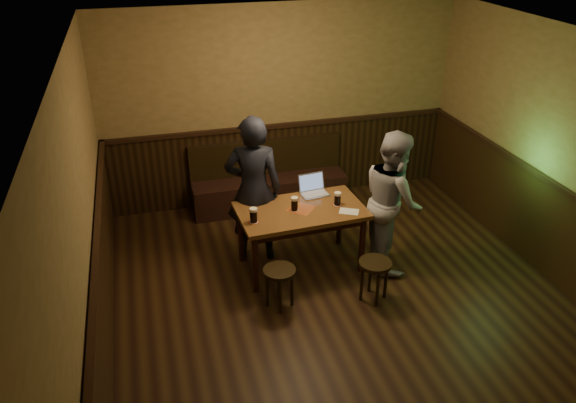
{
  "coord_description": "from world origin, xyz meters",
  "views": [
    {
      "loc": [
        -1.91,
        -4.32,
        3.89
      ],
      "look_at": [
        -0.44,
        1.03,
        0.95
      ],
      "focal_mm": 35.0,
      "sensor_mm": 36.0,
      "label": 1
    }
  ],
  "objects_px": {
    "pint_mid": "(294,204)",
    "person_suit": "(254,190)",
    "pub_table": "(301,217)",
    "stool_right": "(375,269)",
    "laptop": "(313,189)",
    "stool_left": "(279,277)",
    "pint_left": "(254,215)",
    "bench": "(269,186)",
    "pint_right": "(337,199)",
    "person_grey": "(392,200)"
  },
  "relations": [
    {
      "from": "person_suit",
      "to": "pint_mid",
      "type": "bearing_deg",
      "value": 150.73
    },
    {
      "from": "bench",
      "to": "stool_right",
      "type": "xyz_separation_m",
      "value": [
        0.59,
        -2.46,
        0.08
      ]
    },
    {
      "from": "pub_table",
      "to": "pint_right",
      "type": "distance_m",
      "value": 0.48
    },
    {
      "from": "pub_table",
      "to": "pint_left",
      "type": "bearing_deg",
      "value": -168.16
    },
    {
      "from": "pint_right",
      "to": "bench",
      "type": "bearing_deg",
      "value": 104.94
    },
    {
      "from": "stool_left",
      "to": "bench",
      "type": "bearing_deg",
      "value": 79.26
    },
    {
      "from": "pint_right",
      "to": "pub_table",
      "type": "bearing_deg",
      "value": 177.38
    },
    {
      "from": "stool_left",
      "to": "person_suit",
      "type": "height_order",
      "value": "person_suit"
    },
    {
      "from": "pint_mid",
      "to": "person_suit",
      "type": "height_order",
      "value": "person_suit"
    },
    {
      "from": "pint_left",
      "to": "pint_mid",
      "type": "relative_size",
      "value": 1.05
    },
    {
      "from": "pub_table",
      "to": "pint_mid",
      "type": "distance_m",
      "value": 0.2
    },
    {
      "from": "stool_left",
      "to": "pint_right",
      "type": "relative_size",
      "value": 2.91
    },
    {
      "from": "person_suit",
      "to": "person_grey",
      "type": "distance_m",
      "value": 1.63
    },
    {
      "from": "pint_mid",
      "to": "laptop",
      "type": "relative_size",
      "value": 0.47
    },
    {
      "from": "pint_left",
      "to": "pint_right",
      "type": "xyz_separation_m",
      "value": [
        1.03,
        0.14,
        -0.01
      ]
    },
    {
      "from": "laptop",
      "to": "person_suit",
      "type": "height_order",
      "value": "person_suit"
    },
    {
      "from": "pint_left",
      "to": "person_grey",
      "type": "distance_m",
      "value": 1.65
    },
    {
      "from": "stool_left",
      "to": "pint_mid",
      "type": "relative_size",
      "value": 2.86
    },
    {
      "from": "pub_table",
      "to": "laptop",
      "type": "relative_size",
      "value": 4.19
    },
    {
      "from": "pint_left",
      "to": "pint_mid",
      "type": "bearing_deg",
      "value": 15.84
    },
    {
      "from": "stool_left",
      "to": "stool_right",
      "type": "bearing_deg",
      "value": -8.48
    },
    {
      "from": "stool_left",
      "to": "pint_left",
      "type": "bearing_deg",
      "value": 106.22
    },
    {
      "from": "bench",
      "to": "person_suit",
      "type": "distance_m",
      "value": 1.47
    },
    {
      "from": "pub_table",
      "to": "person_suit",
      "type": "relative_size",
      "value": 0.82
    },
    {
      "from": "bench",
      "to": "laptop",
      "type": "xyz_separation_m",
      "value": [
        0.26,
        -1.28,
        0.53
      ]
    },
    {
      "from": "pub_table",
      "to": "person_grey",
      "type": "height_order",
      "value": "person_grey"
    },
    {
      "from": "pub_table",
      "to": "stool_right",
      "type": "xyz_separation_m",
      "value": [
        0.59,
        -0.84,
        -0.29
      ]
    },
    {
      "from": "pint_mid",
      "to": "pint_right",
      "type": "bearing_deg",
      "value": -1.0
    },
    {
      "from": "laptop",
      "to": "person_suit",
      "type": "distance_m",
      "value": 0.74
    },
    {
      "from": "pub_table",
      "to": "pint_right",
      "type": "height_order",
      "value": "pint_right"
    },
    {
      "from": "pint_mid",
      "to": "person_suit",
      "type": "xyz_separation_m",
      "value": [
        -0.4,
        0.37,
        0.05
      ]
    },
    {
      "from": "pub_table",
      "to": "stool_right",
      "type": "height_order",
      "value": "pub_table"
    },
    {
      "from": "pub_table",
      "to": "pint_mid",
      "type": "bearing_deg",
      "value": -175.22
    },
    {
      "from": "stool_right",
      "to": "person_suit",
      "type": "bearing_deg",
      "value": 131.64
    },
    {
      "from": "stool_right",
      "to": "pint_left",
      "type": "xyz_separation_m",
      "value": [
        -1.19,
        0.68,
        0.48
      ]
    },
    {
      "from": "pint_left",
      "to": "pint_right",
      "type": "height_order",
      "value": "pint_left"
    },
    {
      "from": "bench",
      "to": "person_grey",
      "type": "distance_m",
      "value": 2.17
    },
    {
      "from": "pint_right",
      "to": "person_grey",
      "type": "relative_size",
      "value": 0.1
    },
    {
      "from": "person_suit",
      "to": "pint_left",
      "type": "bearing_deg",
      "value": 91.71
    },
    {
      "from": "stool_right",
      "to": "person_grey",
      "type": "height_order",
      "value": "person_grey"
    },
    {
      "from": "laptop",
      "to": "pint_mid",
      "type": "bearing_deg",
      "value": -140.37
    },
    {
      "from": "bench",
      "to": "pub_table",
      "type": "xyz_separation_m",
      "value": [
        -0.0,
        -1.62,
        0.37
      ]
    },
    {
      "from": "bench",
      "to": "pint_mid",
      "type": "relative_size",
      "value": 13.17
    },
    {
      "from": "laptop",
      "to": "pub_table",
      "type": "bearing_deg",
      "value": -133.51
    },
    {
      "from": "laptop",
      "to": "person_grey",
      "type": "distance_m",
      "value": 0.96
    },
    {
      "from": "pint_mid",
      "to": "laptop",
      "type": "distance_m",
      "value": 0.49
    },
    {
      "from": "stool_right",
      "to": "pint_mid",
      "type": "xyz_separation_m",
      "value": [
        -0.67,
        0.83,
        0.48
      ]
    },
    {
      "from": "pint_mid",
      "to": "person_grey",
      "type": "relative_size",
      "value": 0.1
    },
    {
      "from": "bench",
      "to": "person_suit",
      "type": "height_order",
      "value": "person_suit"
    },
    {
      "from": "pub_table",
      "to": "person_grey",
      "type": "xyz_separation_m",
      "value": [
        1.05,
        -0.19,
        0.17
      ]
    }
  ]
}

